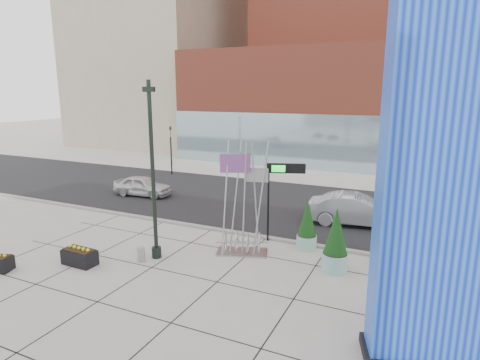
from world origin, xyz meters
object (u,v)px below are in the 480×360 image
at_px(car_white_west, 143,186).
at_px(car_silver_mid, 356,210).
at_px(overhead_street_sign, 282,176).
at_px(blue_pylon, 436,190).
at_px(lamp_post, 154,189).
at_px(concrete_bollard, 141,254).
at_px(public_art_sculpture, 243,224).

xyz_separation_m(car_white_west, car_silver_mid, (14.21, -0.12, 0.14)).
bearing_deg(overhead_street_sign, car_silver_mid, 36.61).
relative_size(blue_pylon, lamp_post, 1.30).
bearing_deg(concrete_bollard, public_art_sculpture, 37.00).
distance_m(blue_pylon, public_art_sculpture, 9.21).
relative_size(concrete_bollard, car_silver_mid, 0.12).
bearing_deg(car_white_west, concrete_bollard, -147.85).
xyz_separation_m(blue_pylon, overhead_street_sign, (-6.15, 6.42, -1.43)).
bearing_deg(car_silver_mid, overhead_street_sign, 138.36).
distance_m(public_art_sculpture, car_silver_mid, 7.18).
xyz_separation_m(blue_pylon, car_white_west, (-17.58, 10.70, -3.98)).
relative_size(blue_pylon, car_silver_mid, 1.93).
bearing_deg(car_white_west, public_art_sculpture, -126.56).
bearing_deg(concrete_bollard, car_white_west, 128.00).
distance_m(concrete_bollard, car_silver_mid, 11.36).
height_order(public_art_sculpture, overhead_street_sign, public_art_sculpture).
bearing_deg(car_white_west, overhead_street_sign, -116.34).
bearing_deg(overhead_street_sign, car_white_west, 139.88).
relative_size(blue_pylon, overhead_street_sign, 2.57).
xyz_separation_m(lamp_post, overhead_street_sign, (4.26, 3.87, 0.18)).
relative_size(overhead_street_sign, car_silver_mid, 0.75).
relative_size(public_art_sculpture, car_silver_mid, 1.00).
xyz_separation_m(concrete_bollard, overhead_street_sign, (4.59, 4.48, 2.92)).
distance_m(blue_pylon, concrete_bollard, 11.76).
xyz_separation_m(blue_pylon, car_silver_mid, (-3.38, 10.58, -3.84)).
bearing_deg(overhead_street_sign, public_art_sculpture, -140.62).
relative_size(public_art_sculpture, concrete_bollard, 8.06).
bearing_deg(public_art_sculpture, blue_pylon, -51.23).
bearing_deg(lamp_post, blue_pylon, -13.77).
bearing_deg(blue_pylon, car_white_west, 132.02).
relative_size(concrete_bollard, overhead_street_sign, 0.17).
distance_m(lamp_post, public_art_sculpture, 4.11).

